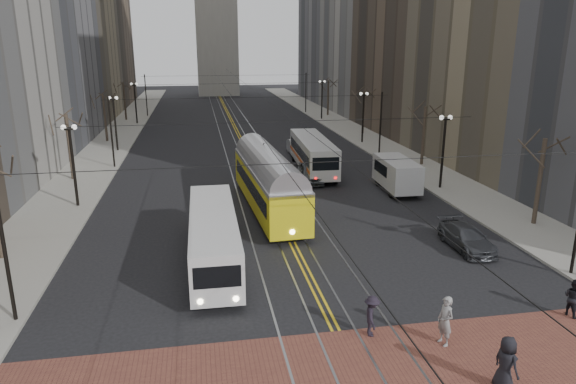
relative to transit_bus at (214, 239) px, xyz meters
name	(u,v)px	position (x,y,z in m)	size (l,w,h in m)	color
ground	(330,319)	(4.56, -6.49, -1.39)	(260.00, 260.00, 0.00)	black
sidewalk_left	(115,140)	(-10.44, 38.51, -1.32)	(5.00, 140.00, 0.15)	gray
sidewalk_right	(355,133)	(19.56, 38.51, -1.32)	(5.00, 140.00, 0.15)	gray
crosswalk_band	(359,377)	(4.56, -10.49, -1.39)	(25.00, 6.00, 0.01)	brown
streetcar_rails	(240,137)	(4.56, 38.51, -1.39)	(4.80, 130.00, 0.02)	gray
centre_lines	(240,137)	(4.56, 38.51, -1.38)	(0.42, 130.00, 0.01)	gold
lamp_posts	(253,137)	(4.56, 22.26, 1.41)	(27.60, 57.20, 5.60)	black
street_trees	(247,126)	(4.56, 28.76, 1.41)	(31.68, 53.28, 5.60)	#382D23
trolley_wires	(247,117)	(4.56, 28.34, 2.38)	(25.96, 120.00, 6.60)	black
transit_bus	(214,239)	(0.00, 0.00, 0.00)	(2.32, 11.13, 2.78)	silver
streetcar	(268,187)	(4.06, 8.65, 0.26)	(2.60, 14.02, 3.30)	yellow
rear_bus	(313,155)	(9.56, 19.05, 0.11)	(2.51, 11.55, 3.01)	#BDBDBD
cargo_van	(397,176)	(14.56, 11.55, -0.13)	(2.20, 5.71, 2.53)	silver
sedan_grey	(310,173)	(8.56, 15.51, -0.59)	(1.89, 4.71, 1.60)	#3F4346
sedan_silver	(297,148)	(9.58, 26.45, -0.63)	(1.62, 4.65, 1.53)	#B1B4BA
sedan_parked	(467,238)	(14.06, -0.32, -0.74)	(1.83, 4.51, 1.31)	#383A3F
pedestrian_a	(506,364)	(9.11, -11.95, -0.41)	(0.95, 0.62, 1.94)	black
pedestrian_b	(445,321)	(8.38, -9.09, -0.39)	(0.72, 0.47, 1.98)	gray
pedestrian_c	(573,298)	(14.73, -7.99, -0.56)	(0.80, 0.62, 1.65)	black
pedestrian_d	(372,316)	(5.85, -7.99, -0.54)	(1.08, 0.62, 1.67)	black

